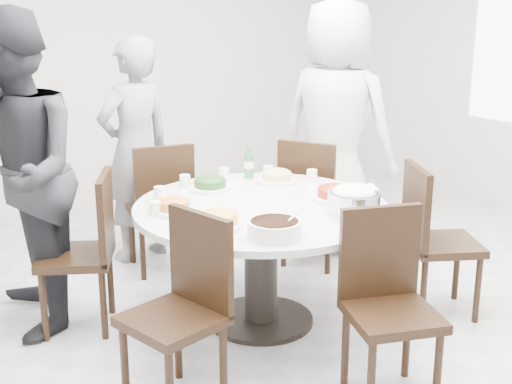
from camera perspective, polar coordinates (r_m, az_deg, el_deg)
floor at (r=4.48m, az=4.00°, el=-10.20°), size 6.00×6.00×0.01m
wall_back at (r=6.59m, az=-13.44°, el=10.69°), size 6.00×0.01×2.80m
dining_table at (r=4.30m, az=0.40°, el=-5.85°), size 1.50×1.50×0.75m
chair_ne at (r=5.21m, az=4.70°, el=-0.72°), size 0.57×0.57×0.95m
chair_n at (r=5.13m, az=-7.75°, el=-1.09°), size 0.52×0.52×0.95m
chair_nw at (r=4.34m, az=-14.26°, el=-4.74°), size 0.58×0.58×0.95m
chair_sw at (r=3.48m, az=-6.71°, el=-9.79°), size 0.48×0.48×0.95m
chair_s at (r=3.56m, az=10.88°, el=-9.33°), size 0.55×0.55×0.95m
chair_se at (r=4.55m, az=14.78°, el=-3.79°), size 0.58×0.58×0.95m
diner_right at (r=5.44m, az=6.45°, el=5.19°), size 0.89×1.09×1.91m
diner_middle at (r=5.29m, az=-9.63°, el=3.31°), size 0.64×0.46×1.66m
diner_left at (r=4.28m, az=-18.71°, el=1.20°), size 0.92×1.07×1.89m
dish_greens at (r=4.48m, az=-3.68°, el=0.56°), size 0.26×0.26×0.07m
dish_pale at (r=4.64m, az=1.67°, el=1.14°), size 0.25×0.25×0.07m
dish_orange at (r=4.06m, az=-6.59°, el=-1.24°), size 0.24×0.24×0.06m
dish_redbrown at (r=4.29m, az=6.31°, el=-0.21°), size 0.27×0.27×0.07m
dish_tofu at (r=3.80m, az=-2.94°, el=-2.32°), size 0.26×0.26×0.07m
rice_bowl at (r=4.04m, az=7.83°, el=-0.88°), size 0.29×0.29×0.13m
soup_bowl at (r=3.65m, az=1.48°, el=-2.95°), size 0.28×0.28×0.09m
beverage_bottle at (r=4.73m, az=-0.57°, el=2.39°), size 0.06×0.06×0.22m
tea_cups at (r=4.67m, az=-4.71°, el=1.28°), size 0.07×0.07×0.08m
chopsticks at (r=4.69m, az=-4.62°, el=0.91°), size 0.24×0.04×0.01m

